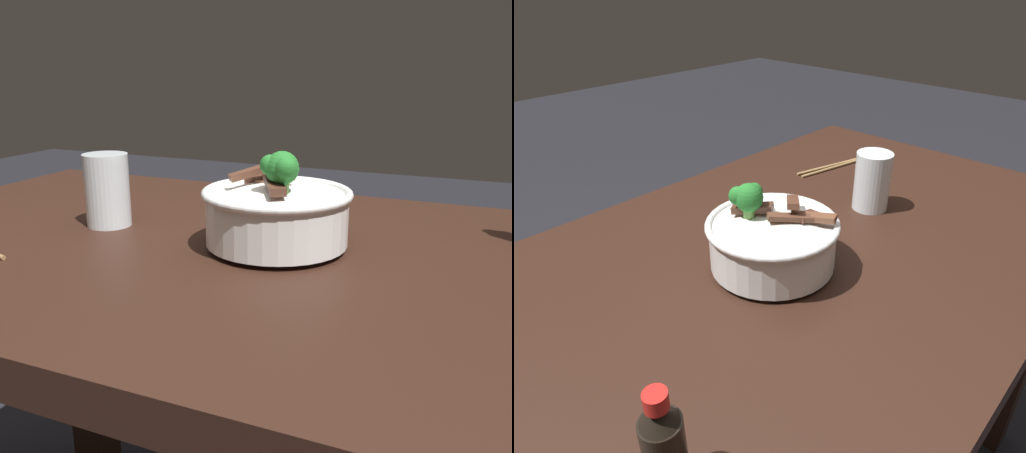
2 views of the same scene
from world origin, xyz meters
TOP-DOWN VIEW (x-y plane):
  - dining_table at (0.00, 0.00)m, footprint 1.19×0.80m
  - rice_bowl at (-0.14, -0.01)m, footprint 0.22×0.22m
  - drinking_glass at (0.17, -0.01)m, footprint 0.08×0.08m

SIDE VIEW (x-z plane):
  - dining_table at x=0.00m, z-range 0.25..1.07m
  - drinking_glass at x=0.17m, z-range 0.81..0.93m
  - rice_bowl at x=-0.14m, z-range 0.80..0.96m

